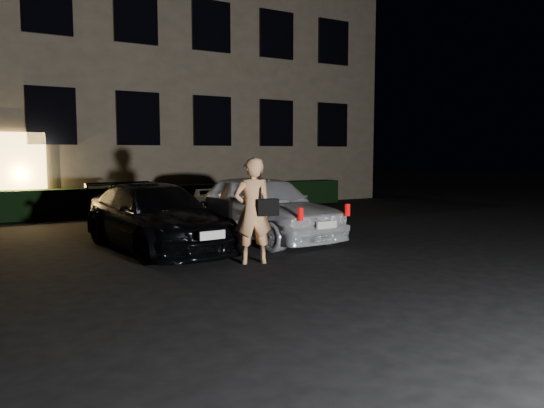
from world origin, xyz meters
TOP-DOWN VIEW (x-y plane):
  - ground at (0.00, 0.00)m, footprint 80.00×80.00m
  - building at (-0.00, 14.99)m, footprint 20.00×8.11m
  - hedge at (0.00, 10.50)m, footprint 15.00×0.70m
  - sedan at (-1.72, 4.22)m, footprint 2.19×4.63m
  - hatch at (0.69, 4.11)m, footprint 2.12×4.39m
  - man at (-0.74, 1.97)m, footprint 0.77×0.59m

SIDE VIEW (x-z plane):
  - ground at x=0.00m, z-range 0.00..0.00m
  - hedge at x=0.00m, z-range 0.00..0.85m
  - sedan at x=-1.72m, z-range 0.00..1.29m
  - hatch at x=0.69m, z-range 0.00..1.44m
  - man at x=-0.74m, z-range 0.00..1.84m
  - building at x=0.00m, z-range 0.00..12.00m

